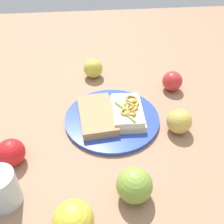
{
  "coord_description": "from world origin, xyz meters",
  "views": [
    {
      "loc": [
        -0.57,
        0.06,
        0.52
      ],
      "look_at": [
        0.0,
        0.0,
        0.03
      ],
      "focal_mm": 40.42,
      "sensor_mm": 36.0,
      "label": 1
    }
  ],
  "objects_px": {
    "bread_slice_side": "(97,114)",
    "apple_5": "(172,81)",
    "apple_1": "(73,221)",
    "apple_0": "(11,152)",
    "apple_3": "(134,185)",
    "drinking_glass": "(2,189)",
    "plate": "(112,119)",
    "sandwich": "(128,112)",
    "apple_2": "(93,68)",
    "apple_4": "(179,121)"
  },
  "relations": [
    {
      "from": "apple_2",
      "to": "apple_5",
      "type": "relative_size",
      "value": 1.03
    },
    {
      "from": "apple_2",
      "to": "bread_slice_side",
      "type": "bearing_deg",
      "value": 179.54
    },
    {
      "from": "apple_1",
      "to": "apple_3",
      "type": "bearing_deg",
      "value": -63.08
    },
    {
      "from": "sandwich",
      "to": "drinking_glass",
      "type": "bearing_deg",
      "value": -49.58
    },
    {
      "from": "sandwich",
      "to": "apple_1",
      "type": "relative_size",
      "value": 1.93
    },
    {
      "from": "bread_slice_side",
      "to": "drinking_glass",
      "type": "xyz_separation_m",
      "value": [
        -0.25,
        0.22,
        0.02
      ]
    },
    {
      "from": "bread_slice_side",
      "to": "apple_1",
      "type": "height_order",
      "value": "apple_1"
    },
    {
      "from": "apple_5",
      "to": "apple_4",
      "type": "bearing_deg",
      "value": 168.82
    },
    {
      "from": "apple_1",
      "to": "plate",
      "type": "bearing_deg",
      "value": -18.66
    },
    {
      "from": "bread_slice_side",
      "to": "apple_5",
      "type": "height_order",
      "value": "apple_5"
    },
    {
      "from": "plate",
      "to": "apple_5",
      "type": "relative_size",
      "value": 4.12
    },
    {
      "from": "apple_1",
      "to": "apple_2",
      "type": "relative_size",
      "value": 1.15
    },
    {
      "from": "apple_0",
      "to": "apple_2",
      "type": "bearing_deg",
      "value": -30.2
    },
    {
      "from": "apple_0",
      "to": "apple_1",
      "type": "bearing_deg",
      "value": -141.16
    },
    {
      "from": "apple_2",
      "to": "apple_3",
      "type": "height_order",
      "value": "apple_3"
    },
    {
      "from": "bread_slice_side",
      "to": "apple_0",
      "type": "relative_size",
      "value": 2.51
    },
    {
      "from": "apple_0",
      "to": "bread_slice_side",
      "type": "bearing_deg",
      "value": -59.05
    },
    {
      "from": "drinking_glass",
      "to": "plate",
      "type": "bearing_deg",
      "value": -47.18
    },
    {
      "from": "plate",
      "to": "drinking_glass",
      "type": "height_order",
      "value": "drinking_glass"
    },
    {
      "from": "sandwich",
      "to": "apple_0",
      "type": "relative_size",
      "value": 2.27
    },
    {
      "from": "bread_slice_side",
      "to": "apple_0",
      "type": "height_order",
      "value": "apple_0"
    },
    {
      "from": "bread_slice_side",
      "to": "apple_1",
      "type": "xyz_separation_m",
      "value": [
        -0.33,
        0.06,
        0.02
      ]
    },
    {
      "from": "apple_3",
      "to": "apple_1",
      "type": "bearing_deg",
      "value": 116.92
    },
    {
      "from": "bread_slice_side",
      "to": "apple_3",
      "type": "height_order",
      "value": "apple_3"
    },
    {
      "from": "sandwich",
      "to": "apple_0",
      "type": "bearing_deg",
      "value": -65.2
    },
    {
      "from": "sandwich",
      "to": "apple_1",
      "type": "distance_m",
      "value": 0.36
    },
    {
      "from": "apple_3",
      "to": "apple_2",
      "type": "bearing_deg",
      "value": 7.26
    },
    {
      "from": "bread_slice_side",
      "to": "apple_5",
      "type": "relative_size",
      "value": 2.54
    },
    {
      "from": "plate",
      "to": "bread_slice_side",
      "type": "xyz_separation_m",
      "value": [
        0.0,
        0.05,
        0.02
      ]
    },
    {
      "from": "apple_0",
      "to": "drinking_glass",
      "type": "xyz_separation_m",
      "value": [
        -0.11,
        -0.01,
        0.01
      ]
    },
    {
      "from": "apple_5",
      "to": "drinking_glass",
      "type": "relative_size",
      "value": 0.77
    },
    {
      "from": "bread_slice_side",
      "to": "apple_5",
      "type": "bearing_deg",
      "value": 111.68
    },
    {
      "from": "apple_5",
      "to": "apple_1",
      "type": "bearing_deg",
      "value": 144.28
    },
    {
      "from": "bread_slice_side",
      "to": "apple_0",
      "type": "distance_m",
      "value": 0.26
    },
    {
      "from": "apple_5",
      "to": "drinking_glass",
      "type": "xyz_separation_m",
      "value": [
        -0.39,
        0.49,
        0.01
      ]
    },
    {
      "from": "sandwich",
      "to": "apple_2",
      "type": "relative_size",
      "value": 2.22
    },
    {
      "from": "apple_0",
      "to": "apple_3",
      "type": "bearing_deg",
      "value": -113.95
    },
    {
      "from": "drinking_glass",
      "to": "apple_5",
      "type": "bearing_deg",
      "value": -51.84
    },
    {
      "from": "plate",
      "to": "sandwich",
      "type": "bearing_deg",
      "value": -92.32
    },
    {
      "from": "apple_3",
      "to": "apple_5",
      "type": "relative_size",
      "value": 1.17
    },
    {
      "from": "sandwich",
      "to": "bread_slice_side",
      "type": "height_order",
      "value": "sandwich"
    },
    {
      "from": "apple_4",
      "to": "apple_3",
      "type": "bearing_deg",
      "value": 140.06
    },
    {
      "from": "bread_slice_side",
      "to": "apple_3",
      "type": "bearing_deg",
      "value": 9.08
    },
    {
      "from": "bread_slice_side",
      "to": "apple_3",
      "type": "distance_m",
      "value": 0.27
    },
    {
      "from": "apple_0",
      "to": "apple_3",
      "type": "xyz_separation_m",
      "value": [
        -0.13,
        -0.29,
        0.01
      ]
    },
    {
      "from": "apple_1",
      "to": "drinking_glass",
      "type": "relative_size",
      "value": 0.91
    },
    {
      "from": "bread_slice_side",
      "to": "plate",
      "type": "bearing_deg",
      "value": 82.18
    },
    {
      "from": "apple_3",
      "to": "apple_5",
      "type": "distance_m",
      "value": 0.45
    },
    {
      "from": "apple_0",
      "to": "apple_3",
      "type": "distance_m",
      "value": 0.32
    },
    {
      "from": "plate",
      "to": "apple_3",
      "type": "height_order",
      "value": "apple_3"
    }
  ]
}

